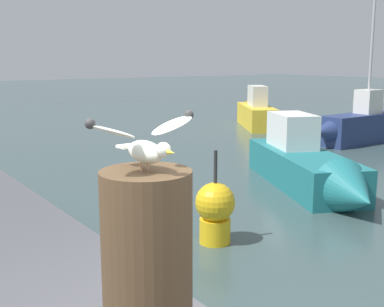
{
  "coord_description": "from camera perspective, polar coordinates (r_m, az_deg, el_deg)",
  "views": [
    {
      "loc": [
        1.43,
        -1.61,
        2.55
      ],
      "look_at": [
        -0.43,
        -0.3,
        2.12
      ],
      "focal_mm": 46.61,
      "sensor_mm": 36.0,
      "label": 1
    }
  ],
  "objects": [
    {
      "name": "seagull",
      "position": [
        2.17,
        -5.32,
        1.19
      ],
      "size": [
        0.39,
        0.56,
        0.25
      ],
      "color": "tan",
      "rests_on": "mooring_post"
    },
    {
      "name": "boat_navy",
      "position": [
        15.86,
        18.19,
        3.0
      ],
      "size": [
        0.87,
        3.45,
        4.55
      ],
      "color": "navy",
      "rests_on": "ground_plane"
    },
    {
      "name": "mooring_post",
      "position": [
        2.34,
        -5.13,
        -13.16
      ],
      "size": [
        0.41,
        0.41,
        0.93
      ],
      "primitive_type": "cylinder",
      "color": "#4C3823",
      "rests_on": "harbor_quay"
    },
    {
      "name": "channel_buoy",
      "position": [
        7.0,
        2.66,
        -6.49
      ],
      "size": [
        0.56,
        0.56,
        1.33
      ],
      "color": "yellow",
      "rests_on": "ground_plane"
    },
    {
      "name": "boat_teal",
      "position": [
        10.02,
        13.44,
        -1.62
      ],
      "size": [
        4.54,
        2.89,
        1.54
      ],
      "color": "#1E7075",
      "rests_on": "ground_plane"
    },
    {
      "name": "boat_yellow",
      "position": [
        19.35,
        7.22,
        4.66
      ],
      "size": [
        3.94,
        2.92,
        1.57
      ],
      "color": "yellow",
      "rests_on": "ground_plane"
    }
  ]
}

